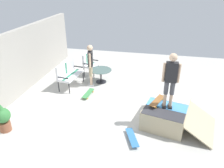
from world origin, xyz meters
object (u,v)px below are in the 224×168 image
(patio_chair_near_house, at_px, (89,62))
(person_watching, at_px, (90,62))
(patio_bench, at_px, (68,72))
(person_skater, at_px, (171,77))
(potted_plant, at_px, (3,117))
(patio_table, at_px, (101,73))
(skateboard_spare, at_px, (132,137))
(skateboard_by_bench, at_px, (88,93))
(skate_ramp, at_px, (167,114))
(skateboard_on_ramp, at_px, (157,101))

(patio_chair_near_house, xyz_separation_m, person_watching, (-0.97, -0.40, 0.39))
(person_watching, bearing_deg, patio_bench, 106.96)
(patio_chair_near_house, bearing_deg, person_skater, -132.08)
(potted_plant, bearing_deg, patio_table, -26.94)
(patio_bench, relative_size, person_skater, 0.80)
(patio_bench, xyz_separation_m, skateboard_spare, (-2.77, -2.96, -0.53))
(person_skater, bearing_deg, patio_table, 47.54)
(patio_table, height_order, person_watching, person_watching)
(patio_bench, height_order, skateboard_by_bench, patio_bench)
(person_skater, distance_m, potted_plant, 4.87)
(skate_ramp, xyz_separation_m, potted_plant, (-1.42, 4.60, 0.16))
(skate_ramp, bearing_deg, patio_chair_near_house, 49.35)
(skate_ramp, relative_size, patio_chair_near_house, 2.25)
(person_skater, height_order, skateboard_by_bench, person_skater)
(patio_chair_near_house, xyz_separation_m, person_skater, (-3.06, -3.39, 0.95))
(patio_bench, distance_m, patio_chair_near_house, 1.32)
(skate_ramp, relative_size, person_watching, 1.34)
(patio_chair_near_house, relative_size, skateboard_spare, 1.25)
(skateboard_on_ramp, bearing_deg, person_skater, -117.19)
(skateboard_by_bench, bearing_deg, person_skater, -112.99)
(patio_chair_near_house, distance_m, skateboard_spare, 4.75)
(person_watching, xyz_separation_m, person_skater, (-2.09, -2.98, 0.56))
(skateboard_by_bench, bearing_deg, patio_table, -8.36)
(patio_chair_near_house, xyz_separation_m, potted_plant, (-4.36, 1.17, -0.15))
(patio_bench, relative_size, patio_chair_near_house, 1.29)
(patio_bench, relative_size, person_watching, 0.77)
(patio_bench, xyz_separation_m, person_watching, (0.26, -0.87, 0.39))
(skateboard_spare, bearing_deg, person_skater, -43.08)
(skate_ramp, distance_m, patio_bench, 4.27)
(skateboard_on_ramp, bearing_deg, patio_chair_near_house, 46.78)
(skateboard_by_bench, bearing_deg, patio_bench, 58.66)
(skate_ramp, bearing_deg, skateboard_on_ramp, 83.61)
(skate_ramp, distance_m, person_skater, 1.27)
(skateboard_spare, distance_m, potted_plant, 3.71)
(skateboard_on_ramp, bearing_deg, patio_bench, 64.85)
(patio_chair_near_house, height_order, person_skater, person_skater)
(skateboard_by_bench, distance_m, skateboard_spare, 2.91)
(patio_table, relative_size, person_skater, 0.55)
(person_skater, distance_m, skateboard_on_ramp, 0.93)
(skate_ramp, bearing_deg, potted_plant, 107.12)
(patio_table, bearing_deg, skateboard_spare, -152.36)
(patio_table, height_order, skateboard_by_bench, patio_table)
(skate_ramp, relative_size, skateboard_by_bench, 2.82)
(skate_ramp, xyz_separation_m, patio_bench, (1.71, 3.90, 0.31))
(skateboard_spare, bearing_deg, potted_plant, 95.57)
(patio_bench, distance_m, skateboard_spare, 4.09)
(person_skater, height_order, skateboard_spare, person_skater)
(skate_ramp, xyz_separation_m, patio_table, (2.32, 2.70, 0.10))
(skate_ramp, height_order, skateboard_spare, skate_ramp)
(person_skater, bearing_deg, patio_chair_near_house, 47.92)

